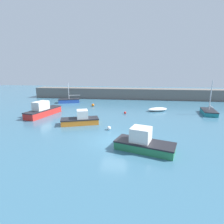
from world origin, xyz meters
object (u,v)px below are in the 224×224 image
object	(u,v)px
sailboat_tall_mast	(209,112)
motorboat_grey_hull	(43,111)
sailboat_short_mast	(69,101)
mooring_buoy_yellow	(134,128)
motorboat_with_cabin	(81,119)
rowboat_white_midwater	(157,109)
mooring_buoy_red	(125,113)
mooring_buoy_orange	(93,105)
mooring_buoy_white	(109,128)
cabin_cruiser_white	(143,143)

from	to	relation	value
sailboat_tall_mast	motorboat_grey_hull	bearing A→B (deg)	108.94
sailboat_short_mast	mooring_buoy_yellow	bearing A→B (deg)	111.99
sailboat_short_mast	motorboat_with_cabin	xyz separation A→B (m)	(7.14, -14.44, 0.18)
rowboat_white_midwater	motorboat_with_cabin	size ratio (longest dim) A/B	0.75
motorboat_with_cabin	mooring_buoy_red	bearing A→B (deg)	-150.52
rowboat_white_midwater	motorboat_grey_hull	world-z (taller)	motorboat_grey_hull
sailboat_tall_mast	mooring_buoy_orange	distance (m)	19.61
sailboat_short_mast	sailboat_tall_mast	size ratio (longest dim) A/B	0.89
motorboat_grey_hull	mooring_buoy_red	distance (m)	12.43
sailboat_tall_mast	mooring_buoy_red	size ratio (longest dim) A/B	14.04
sailboat_tall_mast	motorboat_grey_hull	distance (m)	25.33
sailboat_short_mast	rowboat_white_midwater	world-z (taller)	sailboat_short_mast
motorboat_with_cabin	mooring_buoy_white	size ratio (longest dim) A/B	11.03
cabin_cruiser_white	mooring_buoy_red	size ratio (longest dim) A/B	14.28
cabin_cruiser_white	motorboat_grey_hull	xyz separation A→B (m)	(-14.45, 9.77, 0.12)
mooring_buoy_white	mooring_buoy_yellow	bearing A→B (deg)	12.07
sailboat_tall_mast	mooring_buoy_red	xyz separation A→B (m)	(-12.85, -1.55, -0.21)
sailboat_short_mast	mooring_buoy_red	world-z (taller)	sailboat_short_mast
mooring_buoy_orange	motorboat_with_cabin	bearing A→B (deg)	-83.91
mooring_buoy_yellow	mooring_buoy_red	bearing A→B (deg)	101.26
cabin_cruiser_white	mooring_buoy_orange	bearing A→B (deg)	133.85
cabin_cruiser_white	motorboat_with_cabin	distance (m)	9.94
mooring_buoy_white	mooring_buoy_red	bearing A→B (deg)	80.39
sailboat_short_mast	mooring_buoy_orange	distance (m)	6.73
mooring_buoy_yellow	mooring_buoy_orange	bearing A→B (deg)	122.35
sailboat_short_mast	sailboat_tall_mast	xyz separation A→B (m)	(25.21, -6.78, -0.03)
motorboat_grey_hull	mooring_buoy_yellow	world-z (taller)	motorboat_grey_hull
motorboat_with_cabin	mooring_buoy_orange	bearing A→B (deg)	-103.92
cabin_cruiser_white	mooring_buoy_yellow	world-z (taller)	cabin_cruiser_white
mooring_buoy_yellow	cabin_cruiser_white	bearing A→B (deg)	-80.36
rowboat_white_midwater	mooring_buoy_red	xyz separation A→B (m)	(-5.24, -2.74, -0.11)
sailboat_short_mast	cabin_cruiser_white	bearing A→B (deg)	105.61
rowboat_white_midwater	motorboat_grey_hull	xyz separation A→B (m)	(-17.34, -5.53, 0.49)
sailboat_tall_mast	mooring_buoy_yellow	xyz separation A→B (m)	(-11.40, -8.81, -0.19)
motorboat_with_cabin	mooring_buoy_orange	xyz separation A→B (m)	(-1.20, 11.28, -0.36)
cabin_cruiser_white	mooring_buoy_red	world-z (taller)	cabin_cruiser_white
rowboat_white_midwater	mooring_buoy_orange	xyz separation A→B (m)	(-11.67, 2.42, -0.04)
sailboat_tall_mast	mooring_buoy_orange	xyz separation A→B (m)	(-19.27, 3.62, -0.14)
rowboat_white_midwater	sailboat_tall_mast	bearing A→B (deg)	147.60
mooring_buoy_white	mooring_buoy_orange	bearing A→B (deg)	111.37
sailboat_short_mast	sailboat_tall_mast	bearing A→B (deg)	145.41
cabin_cruiser_white	motorboat_grey_hull	bearing A→B (deg)	163.44
sailboat_short_mast	mooring_buoy_red	xyz separation A→B (m)	(12.36, -8.33, -0.24)
rowboat_white_midwater	mooring_buoy_red	size ratio (longest dim) A/B	10.01
rowboat_white_midwater	mooring_buoy_yellow	distance (m)	10.70
mooring_buoy_white	mooring_buoy_yellow	distance (m)	2.84
sailboat_short_mast	mooring_buoy_white	bearing A→B (deg)	104.74
cabin_cruiser_white	motorboat_with_cabin	world-z (taller)	cabin_cruiser_white
rowboat_white_midwater	mooring_buoy_red	bearing A→B (deg)	4.17
cabin_cruiser_white	rowboat_white_midwater	world-z (taller)	cabin_cruiser_white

